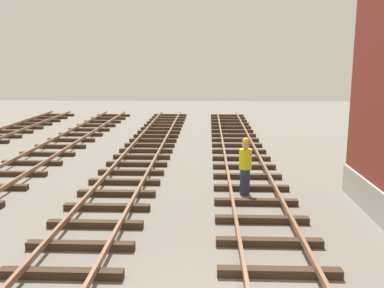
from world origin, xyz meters
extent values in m
cube|color=#38281C|center=(0.50, 2.20, 0.09)|extent=(2.50, 0.24, 0.18)
cube|color=#38281C|center=(0.50, 3.67, 0.09)|extent=(2.50, 0.24, 0.18)
cube|color=#38281C|center=(0.50, 5.13, 0.09)|extent=(2.50, 0.24, 0.18)
cube|color=#38281C|center=(0.50, 6.60, 0.09)|extent=(2.50, 0.24, 0.18)
cube|color=#38281C|center=(0.50, 8.06, 0.09)|extent=(2.50, 0.24, 0.18)
cube|color=#38281C|center=(0.50, 9.53, 0.09)|extent=(2.50, 0.24, 0.18)
cube|color=#38281C|center=(0.50, 11.00, 0.09)|extent=(2.50, 0.24, 0.18)
cube|color=#38281C|center=(0.50, 12.46, 0.09)|extent=(2.50, 0.24, 0.18)
cube|color=#38281C|center=(0.50, 13.93, 0.09)|extent=(2.50, 0.24, 0.18)
cube|color=#38281C|center=(0.50, 15.40, 0.09)|extent=(2.50, 0.24, 0.18)
cube|color=#38281C|center=(0.50, 16.86, 0.09)|extent=(2.50, 0.24, 0.18)
cube|color=#38281C|center=(0.50, 18.33, 0.09)|extent=(2.50, 0.24, 0.18)
cube|color=#38281C|center=(0.50, 19.79, 0.09)|extent=(2.50, 0.24, 0.18)
cube|color=#38281C|center=(0.50, 21.26, 0.09)|extent=(2.50, 0.24, 0.18)
cube|color=#38281C|center=(0.50, 22.73, 0.09)|extent=(2.50, 0.24, 0.18)
cube|color=#38281C|center=(0.50, 24.19, 0.09)|extent=(2.50, 0.24, 0.18)
cube|color=#38281C|center=(0.50, 25.66, 0.09)|extent=(2.50, 0.24, 0.18)
cube|color=#38281C|center=(0.50, 27.13, 0.09)|extent=(2.50, 0.24, 0.18)
cube|color=#38281C|center=(-3.86, 1.99, 0.09)|extent=(2.50, 0.24, 0.18)
cube|color=#38281C|center=(-3.86, 3.32, 0.09)|extent=(2.50, 0.24, 0.18)
cube|color=#38281C|center=(-3.86, 4.64, 0.09)|extent=(2.50, 0.24, 0.18)
cube|color=#38281C|center=(-3.86, 5.97, 0.09)|extent=(2.50, 0.24, 0.18)
cube|color=#38281C|center=(-3.86, 7.30, 0.09)|extent=(2.50, 0.24, 0.18)
cube|color=#38281C|center=(-3.86, 8.62, 0.09)|extent=(2.50, 0.24, 0.18)
cube|color=#38281C|center=(-3.86, 9.95, 0.09)|extent=(2.50, 0.24, 0.18)
cube|color=#38281C|center=(-3.86, 11.28, 0.09)|extent=(2.50, 0.24, 0.18)
cube|color=#38281C|center=(-3.86, 12.60, 0.09)|extent=(2.50, 0.24, 0.18)
cube|color=#38281C|center=(-3.86, 13.93, 0.09)|extent=(2.50, 0.24, 0.18)
cube|color=#38281C|center=(-3.86, 15.26, 0.09)|extent=(2.50, 0.24, 0.18)
cube|color=#38281C|center=(-3.86, 16.58, 0.09)|extent=(2.50, 0.24, 0.18)
cube|color=#38281C|center=(-3.86, 17.91, 0.09)|extent=(2.50, 0.24, 0.18)
cube|color=#38281C|center=(-3.86, 19.24, 0.09)|extent=(2.50, 0.24, 0.18)
cube|color=#38281C|center=(-3.86, 20.56, 0.09)|extent=(2.50, 0.24, 0.18)
cube|color=#38281C|center=(-3.86, 21.89, 0.09)|extent=(2.50, 0.24, 0.18)
cube|color=#38281C|center=(-3.86, 23.22, 0.09)|extent=(2.50, 0.24, 0.18)
cube|color=#38281C|center=(-3.86, 24.54, 0.09)|extent=(2.50, 0.24, 0.18)
cube|color=#38281C|center=(-3.86, 25.87, 0.09)|extent=(2.50, 0.24, 0.18)
cube|color=#38281C|center=(-3.86, 27.20, 0.09)|extent=(2.50, 0.24, 0.18)
cube|color=#38281C|center=(-8.22, 9.58, 0.09)|extent=(2.50, 0.24, 0.18)
cube|color=#38281C|center=(-8.22, 11.32, 0.09)|extent=(2.50, 0.24, 0.18)
cube|color=#38281C|center=(-8.22, 13.06, 0.09)|extent=(2.50, 0.24, 0.18)
cube|color=#38281C|center=(-8.22, 14.80, 0.09)|extent=(2.50, 0.24, 0.18)
cube|color=#38281C|center=(-8.22, 16.54, 0.09)|extent=(2.50, 0.24, 0.18)
cube|color=#38281C|center=(-8.22, 18.28, 0.09)|extent=(2.50, 0.24, 0.18)
cube|color=#38281C|center=(-8.22, 20.02, 0.09)|extent=(2.50, 0.24, 0.18)
cube|color=#38281C|center=(-8.22, 21.76, 0.09)|extent=(2.50, 0.24, 0.18)
cube|color=#38281C|center=(-8.22, 23.51, 0.09)|extent=(2.50, 0.24, 0.18)
cube|color=#38281C|center=(-8.22, 25.25, 0.09)|extent=(2.50, 0.24, 0.18)
cube|color=#38281C|center=(-8.22, 26.99, 0.09)|extent=(2.50, 0.24, 0.18)
cube|color=#38281C|center=(-12.59, 17.51, 0.09)|extent=(2.50, 0.24, 0.18)
cube|color=#38281C|center=(-12.59, 19.10, 0.09)|extent=(2.50, 0.24, 0.18)
cube|color=#38281C|center=(-12.59, 20.70, 0.09)|extent=(2.50, 0.24, 0.18)
cube|color=#38281C|center=(-12.59, 22.29, 0.09)|extent=(2.50, 0.24, 0.18)
cube|color=#38281C|center=(-12.59, 23.88, 0.09)|extent=(2.50, 0.24, 0.18)
cube|color=#38281C|center=(-12.59, 25.47, 0.09)|extent=(2.50, 0.24, 0.18)
cube|color=#38281C|center=(-12.59, 27.06, 0.09)|extent=(2.50, 0.24, 0.18)
cylinder|color=#262D4C|center=(0.25, 7.64, 0.42)|extent=(0.32, 0.32, 0.85)
cylinder|color=yellow|center=(0.25, 7.64, 1.18)|extent=(0.40, 0.40, 0.65)
sphere|color=tan|center=(0.25, 7.64, 1.62)|extent=(0.24, 0.24, 0.24)
sphere|color=yellow|center=(0.25, 7.64, 1.76)|extent=(0.22, 0.22, 0.22)
camera|label=1|loc=(-0.95, -5.92, 4.29)|focal=40.61mm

